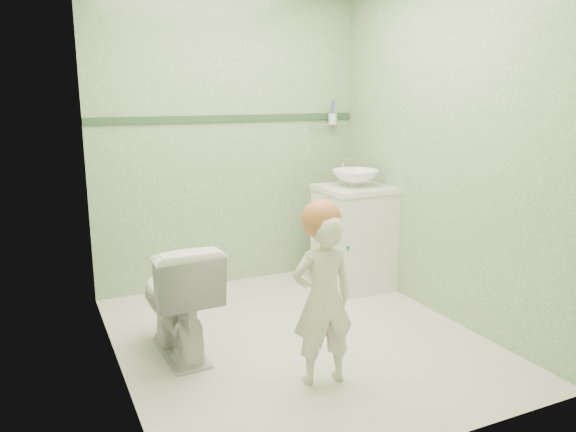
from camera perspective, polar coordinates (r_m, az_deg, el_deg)
ground at (r=3.71m, az=1.01°, el=-12.32°), size 2.50×2.50×0.00m
room_shell at (r=3.38m, az=1.09°, el=6.46°), size 2.50×2.54×2.40m
trim_stripe at (r=4.51m, az=-5.97°, el=9.84°), size 2.20×0.02×0.05m
vanity at (r=4.53m, az=6.68°, el=-2.33°), size 0.52×0.50×0.80m
counter at (r=4.45m, az=6.81°, el=2.78°), size 0.54×0.52×0.04m
basin at (r=4.43m, az=6.84°, el=3.85°), size 0.37×0.37×0.13m
faucet at (r=4.58m, az=5.64°, el=5.16°), size 0.03×0.13×0.18m
cup_holder at (r=4.83m, az=4.46°, el=9.82°), size 0.26×0.07×0.21m
toilet at (r=3.45m, az=-11.15°, el=-8.13°), size 0.42×0.71×0.71m
toddler at (r=3.03m, az=3.55°, el=-8.50°), size 0.37×0.27×0.94m
hair_cap at (r=2.92m, az=3.44°, el=-0.33°), size 0.21×0.21×0.21m
teal_toothbrush at (r=2.85m, az=5.95°, el=-3.22°), size 0.11×0.14×0.08m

